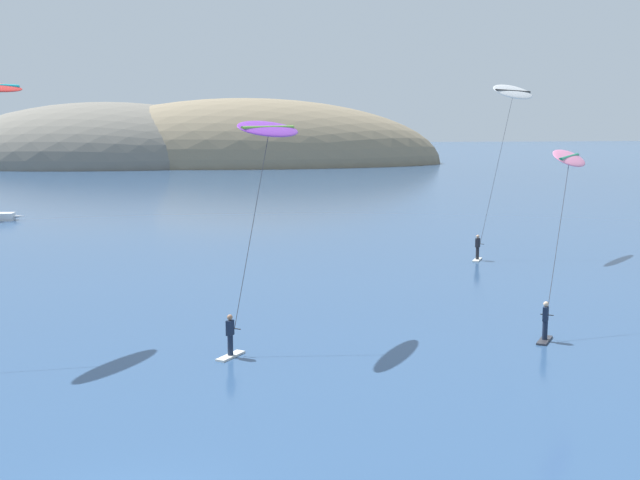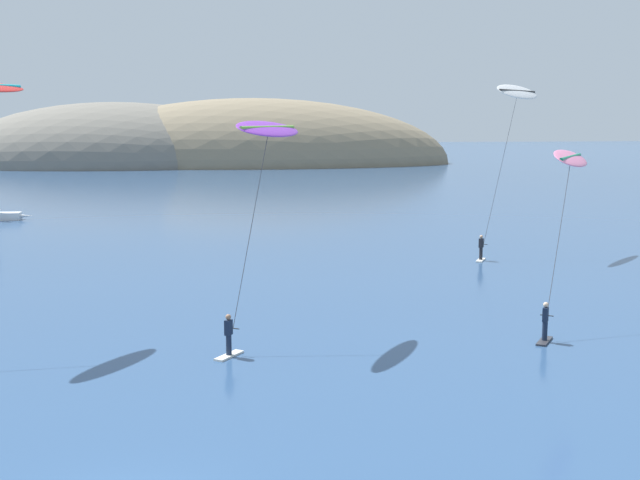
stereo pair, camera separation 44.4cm
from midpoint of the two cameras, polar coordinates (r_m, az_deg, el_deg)
name	(u,v)px [view 2 (the right image)]	position (r m, az deg, el deg)	size (l,w,h in m)	color
headland_island	(190,165)	(166.45, -9.12, 5.31)	(101.95, 39.09, 26.94)	slate
kitesurfer_purple	(265,145)	(33.46, -3.52, 6.76)	(4.41, 6.13, 9.25)	silver
kitesurfer_pink	(569,170)	(38.35, 17.61, 4.78)	(5.40, 7.36, 7.91)	#2D2D33
kitesurfer_white	(515,102)	(57.03, 13.94, 9.51)	(6.51, 6.38, 11.66)	silver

